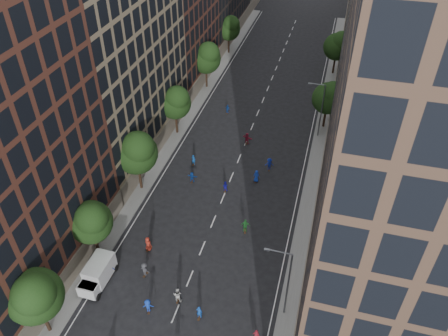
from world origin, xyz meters
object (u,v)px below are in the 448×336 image
streetlamp_near (286,281)px  cargo_van (97,274)px  skater_1 (199,312)px  streetlamp_far (320,108)px

streetlamp_near → cargo_van: (-19.67, -1.48, -3.81)m
streetlamp_near → skater_1: bearing=-160.8°
cargo_van → skater_1: (11.79, -1.27, -0.51)m
streetlamp_near → streetlamp_far: (0.00, 33.00, 0.00)m
cargo_van → skater_1: bearing=-5.2°
streetlamp_far → cargo_van: 39.87m
streetlamp_near → cargo_van: bearing=-175.7°
streetlamp_near → streetlamp_far: size_ratio=1.00×
cargo_van → skater_1: 11.87m
streetlamp_near → cargo_van: size_ratio=1.85×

